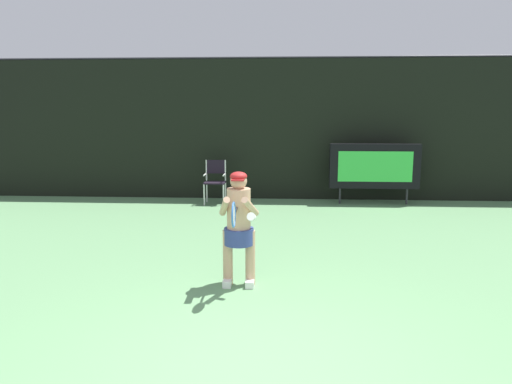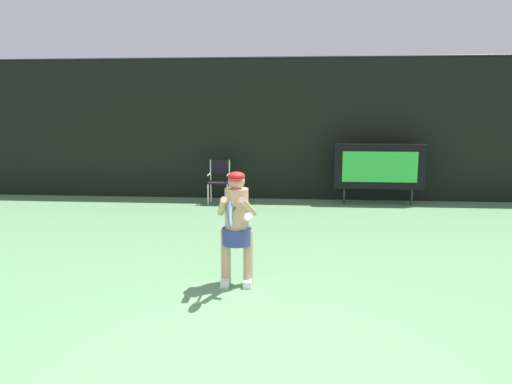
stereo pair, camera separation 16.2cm
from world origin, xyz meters
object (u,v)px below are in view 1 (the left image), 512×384
Objects in this scene: water_bottle at (228,201)px; umpire_chair at (215,179)px; tennis_racket at (234,214)px; tennis_player at (239,223)px; scoreboard at (374,166)px.

umpire_chair is at bearing 133.15° from water_bottle.
tennis_racket is (1.12, -6.05, 0.46)m from umpire_chair.
tennis_racket is (0.76, -5.67, 0.95)m from water_bottle.
scoreboard is at bearing 63.63° from tennis_player.
water_bottle is at bearing -46.85° from umpire_chair.
umpire_chair is at bearing 115.21° from tennis_racket.
tennis_racket reaches higher than water_bottle.
tennis_racket is at bearing -82.34° from water_bottle.
water_bottle is (-3.59, -0.52, -0.82)m from scoreboard.
tennis_racket is at bearing -79.54° from umpire_chair.
scoreboard is 8.30× the size of water_bottle.
tennis_player is at bearing -78.51° from umpire_chair.
scoreboard is 1.45× the size of tennis_player.
scoreboard reaches higher than tennis_racket.
umpire_chair is 5.66m from tennis_player.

